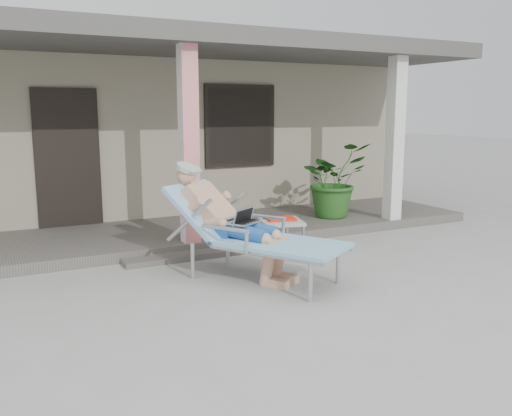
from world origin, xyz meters
TOP-DOWN VIEW (x-y plane):
  - ground at (0.00, 0.00)m, footprint 60.00×60.00m
  - house at (0.00, 6.50)m, footprint 10.40×5.40m
  - porch_deck at (0.00, 3.00)m, footprint 10.00×2.00m
  - porch_overhang at (0.00, 2.95)m, footprint 10.00×2.30m
  - porch_step at (0.00, 1.85)m, footprint 2.00×0.30m
  - lounger at (0.14, 0.85)m, footprint 1.79×2.20m
  - side_table at (1.09, 1.58)m, footprint 0.66×0.66m
  - potted_palm at (2.77, 2.78)m, footprint 1.22×1.09m

SIDE VIEW (x-z plane):
  - ground at x=0.00m, z-range 0.00..0.00m
  - porch_step at x=0.00m, z-range 0.00..0.07m
  - porch_deck at x=0.00m, z-range 0.00..0.15m
  - side_table at x=1.09m, z-range 0.17..0.66m
  - potted_palm at x=2.77m, z-range 0.15..1.40m
  - lounger at x=0.14m, z-range 0.16..1.57m
  - house at x=0.00m, z-range 0.02..3.32m
  - porch_overhang at x=0.00m, z-range 1.36..4.21m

